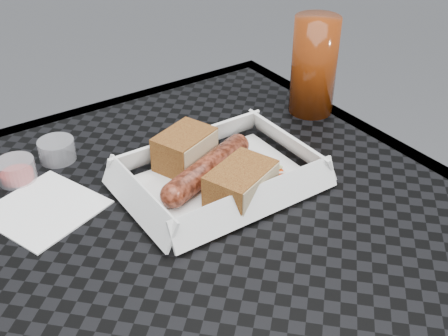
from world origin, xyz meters
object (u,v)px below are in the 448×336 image
at_px(food_tray, 220,182).
at_px(bratwurst, 207,169).
at_px(drink_glass, 314,66).
at_px(patio_table, 179,305).

relative_size(food_tray, bratwurst, 1.33).
bearing_deg(bratwurst, food_tray, -51.29).
relative_size(food_tray, drink_glass, 1.43).
xyz_separation_m(patio_table, bratwurst, (0.11, 0.10, 0.10)).
bearing_deg(patio_table, drink_glass, 26.92).
height_order(patio_table, drink_glass, drink_glass).
height_order(patio_table, bratwurst, bratwurst).
bearing_deg(drink_glass, bratwurst, -162.79).
relative_size(patio_table, drink_glass, 5.19).
bearing_deg(patio_table, bratwurst, 43.78).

